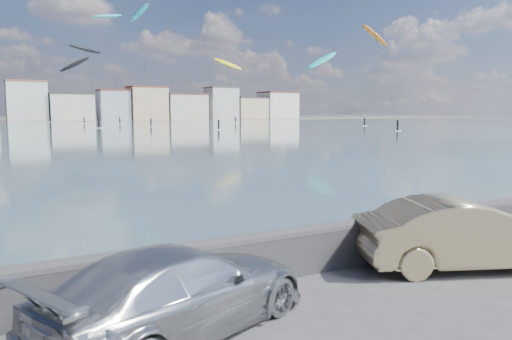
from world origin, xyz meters
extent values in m
plane|color=#333335|center=(0.00, 0.00, 0.00)|extent=(700.00, 700.00, 0.00)
cube|color=#405A62|center=(0.00, 91.50, 0.01)|extent=(500.00, 177.00, 0.00)
cube|color=#28282B|center=(0.00, 2.70, 0.45)|extent=(400.00, 0.35, 0.90)
cylinder|color=#28282B|center=(0.00, 2.70, 0.90)|extent=(400.00, 0.36, 0.36)
cube|color=#B7C6BC|center=(11.00, 186.00, 6.75)|extent=(13.00, 10.00, 13.50)
cube|color=brown|center=(11.00, 186.00, 13.80)|extent=(13.26, 10.20, 0.60)
cube|color=beige|center=(25.50, 186.00, 4.75)|extent=(15.00, 12.00, 9.50)
cube|color=#383330|center=(25.50, 186.00, 9.80)|extent=(15.30, 12.24, 0.60)
cube|color=#9EA8B7|center=(41.00, 186.00, 5.50)|extent=(11.00, 9.00, 11.00)
cube|color=brown|center=(41.00, 186.00, 11.30)|extent=(11.22, 9.18, 0.60)
cube|color=#CCB293|center=(54.00, 186.00, 6.25)|extent=(14.00, 11.00, 12.50)
cube|color=brown|center=(54.00, 186.00, 12.80)|extent=(14.28, 11.22, 0.60)
cube|color=beige|center=(69.50, 186.00, 5.00)|extent=(16.00, 12.00, 10.00)
cube|color=#562D23|center=(69.50, 186.00, 10.30)|extent=(16.32, 12.24, 0.60)
cube|color=#B7C6BC|center=(86.00, 186.00, 6.50)|extent=(12.00, 10.00, 13.00)
cube|color=#4C423D|center=(86.00, 186.00, 13.30)|extent=(12.24, 10.20, 0.60)
cube|color=beige|center=(99.50, 186.00, 4.50)|extent=(14.00, 11.00, 9.00)
cube|color=#383330|center=(99.50, 186.00, 9.30)|extent=(14.28, 11.22, 0.60)
cube|color=white|center=(114.00, 186.00, 5.75)|extent=(15.00, 12.00, 11.50)
cube|color=brown|center=(114.00, 186.00, 11.80)|extent=(15.30, 12.24, 0.60)
imported|color=#A7A9AD|center=(-1.99, 1.21, 0.72)|extent=(5.35, 3.73, 1.44)
imported|color=tan|center=(4.90, 1.24, 0.80)|extent=(5.12, 3.45, 1.60)
ellipsoid|color=yellow|center=(60.71, 127.93, 17.33)|extent=(8.57, 6.50, 4.85)
cube|color=white|center=(58.51, 118.69, 0.05)|extent=(1.40, 0.42, 0.08)
cylinder|color=black|center=(58.51, 118.69, 0.95)|extent=(0.36, 0.36, 1.70)
sphere|color=black|center=(58.51, 118.69, 1.85)|extent=(0.28, 0.28, 0.28)
cylinder|color=black|center=(59.61, 123.31, 9.31)|extent=(2.24, 9.28, 16.05)
ellipsoid|color=#19BFBF|center=(74.85, 100.94, 16.68)|extent=(9.58, 3.38, 6.19)
cube|color=white|center=(76.81, 86.11, 0.05)|extent=(1.40, 0.42, 0.08)
cylinder|color=black|center=(76.81, 86.11, 0.95)|extent=(0.36, 0.36, 1.70)
sphere|color=black|center=(76.81, 86.11, 1.85)|extent=(0.28, 0.28, 0.28)
cylinder|color=black|center=(75.83, 93.53, 8.99)|extent=(1.99, 14.85, 15.40)
ellipsoid|color=black|center=(23.01, 158.35, 17.98)|extent=(9.74, 6.47, 6.59)
cube|color=white|center=(22.51, 144.35, 0.05)|extent=(1.40, 0.42, 0.08)
cylinder|color=black|center=(22.51, 144.35, 0.95)|extent=(0.36, 0.36, 1.70)
sphere|color=black|center=(22.51, 144.35, 1.85)|extent=(0.28, 0.28, 0.28)
cylinder|color=black|center=(22.76, 151.35, 9.64)|extent=(0.52, 14.02, 16.70)
ellipsoid|color=orange|center=(63.32, 68.48, 17.99)|extent=(7.22, 2.68, 4.85)
cube|color=white|center=(61.38, 59.86, 0.05)|extent=(1.40, 0.42, 0.08)
cylinder|color=black|center=(61.38, 59.86, 0.95)|extent=(0.36, 0.36, 1.70)
sphere|color=black|center=(61.38, 59.86, 1.85)|extent=(0.28, 0.28, 0.28)
cylinder|color=black|center=(62.35, 64.17, 9.64)|extent=(1.98, 8.66, 16.70)
ellipsoid|color=black|center=(17.83, 113.27, 17.43)|extent=(8.94, 6.40, 2.08)
cube|color=white|center=(17.80, 101.76, 0.05)|extent=(1.40, 0.42, 0.08)
cylinder|color=black|center=(17.80, 101.76, 0.95)|extent=(0.36, 0.36, 1.70)
sphere|color=black|center=(17.80, 101.76, 1.85)|extent=(0.28, 0.28, 0.28)
cylinder|color=black|center=(17.81, 107.52, 9.37)|extent=(0.05, 11.53, 16.15)
ellipsoid|color=#19BFBF|center=(30.52, 145.93, 31.19)|extent=(9.50, 4.12, 2.71)
cube|color=white|center=(29.61, 131.59, 0.05)|extent=(1.40, 0.42, 0.08)
cylinder|color=black|center=(29.61, 131.59, 0.95)|extent=(0.36, 0.36, 1.70)
sphere|color=black|center=(29.61, 131.59, 1.85)|extent=(0.28, 0.28, 0.28)
cylinder|color=black|center=(30.07, 138.76, 16.24)|extent=(0.94, 14.37, 29.90)
ellipsoid|color=#19BFBF|center=(32.15, 118.74, 27.76)|extent=(4.77, 7.35, 4.49)
cube|color=white|center=(30.07, 105.09, 0.05)|extent=(1.40, 0.42, 0.08)
cylinder|color=black|center=(30.07, 105.09, 0.95)|extent=(0.36, 0.36, 1.70)
sphere|color=black|center=(30.07, 105.09, 1.85)|extent=(0.28, 0.28, 0.28)
cylinder|color=black|center=(31.11, 111.92, 14.53)|extent=(2.11, 13.68, 26.48)
cube|color=white|center=(35.48, 80.25, 0.05)|extent=(1.40, 0.42, 0.08)
cylinder|color=black|center=(35.48, 80.25, 0.95)|extent=(0.36, 0.36, 1.70)
sphere|color=black|center=(35.48, 80.25, 1.85)|extent=(0.28, 0.28, 0.28)
cylinder|color=black|center=(35.44, 86.40, 16.30)|extent=(0.11, 12.33, 30.02)
camera|label=1|loc=(-4.65, -6.11, 3.57)|focal=35.00mm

